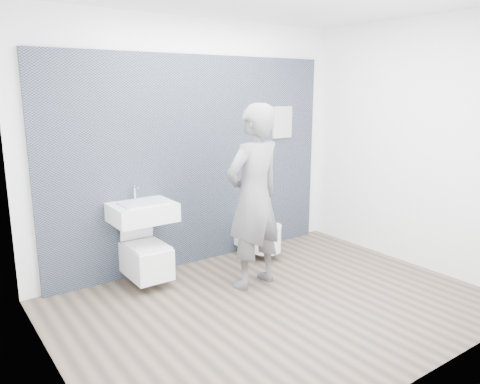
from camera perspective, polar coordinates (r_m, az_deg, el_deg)
ground at (r=4.64m, az=4.42°, el=-13.50°), size 4.00×4.00×0.00m
room_shell at (r=4.18m, az=4.83°, el=8.47°), size 4.00×4.00×4.00m
tile_wall at (r=5.75m, az=-5.08°, el=-8.22°), size 3.60×0.06×2.40m
washbasin at (r=4.93m, az=-11.80°, el=-2.36°), size 0.64×0.48×0.48m
toilet_square at (r=5.05m, az=-11.39°, el=-7.93°), size 0.39×0.56×0.75m
toilet_rounded at (r=5.76m, az=2.51°, el=-5.34°), size 0.36×0.61×0.33m
info_placard at (r=6.40m, az=4.89°, el=-6.03°), size 0.30×0.03×0.40m
visitor at (r=4.75m, az=1.70°, el=-0.66°), size 0.74×0.54×1.89m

